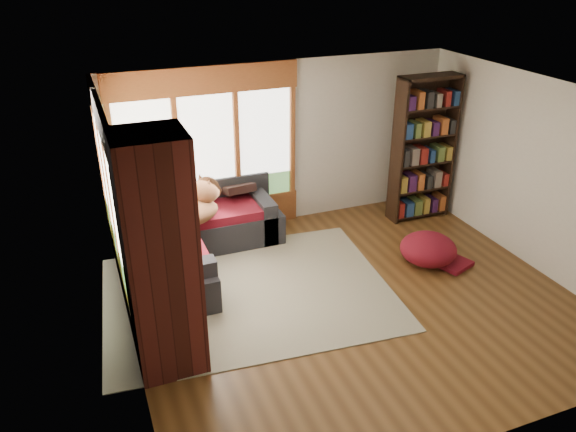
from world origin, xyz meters
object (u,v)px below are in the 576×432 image
object	(u,v)px
area_rug	(248,293)
dog_tan	(193,209)
sectional_sofa	(174,245)
brick_chimney	(161,258)
pouf	(428,248)
bookshelf	(423,149)
dog_brindle	(164,230)

from	to	relation	value
area_rug	dog_tan	size ratio (longest dim) A/B	3.39
dog_tan	sectional_sofa	bearing A→B (deg)	160.98
brick_chimney	area_rug	bearing A→B (deg)	38.81
pouf	dog_tan	world-z (taller)	dog_tan
sectional_sofa	bookshelf	distance (m)	4.19
dog_brindle	area_rug	bearing A→B (deg)	-149.81
brick_chimney	sectional_sofa	xyz separation A→B (m)	(0.45, 2.05, -1.00)
bookshelf	pouf	world-z (taller)	bookshelf
pouf	dog_brindle	size ratio (longest dim) A/B	0.91
brick_chimney	dog_brindle	xyz separation A→B (m)	(0.28, 1.68, -0.55)
brick_chimney	dog_tan	size ratio (longest dim) A/B	2.40
bookshelf	dog_brindle	world-z (taller)	bookshelf
area_rug	brick_chimney	bearing A→B (deg)	-141.19
bookshelf	dog_tan	world-z (taller)	bookshelf
pouf	area_rug	bearing A→B (deg)	176.05
pouf	dog_tan	xyz separation A→B (m)	(-3.06, 1.30, 0.57)
sectional_sofa	area_rug	world-z (taller)	sectional_sofa
dog_tan	dog_brindle	world-z (taller)	dog_tan
dog_brindle	dog_tan	bearing A→B (deg)	-72.05
area_rug	bookshelf	xyz separation A→B (m)	(3.35, 1.19, 1.17)
brick_chimney	dog_tan	bearing A→B (deg)	69.75
bookshelf	dog_tan	xyz separation A→B (m)	(-3.78, -0.08, -0.37)
bookshelf	dog_brindle	size ratio (longest dim) A/B	2.67
bookshelf	pouf	size ratio (longest dim) A/B	2.93
sectional_sofa	area_rug	distance (m)	1.35
area_rug	dog_tan	distance (m)	1.43
pouf	dog_brindle	xyz separation A→B (m)	(-3.54, 0.91, 0.52)
dog_tan	area_rug	bearing A→B (deg)	-92.00
area_rug	dog_brindle	world-z (taller)	dog_brindle
bookshelf	dog_brindle	xyz separation A→B (m)	(-4.26, -0.47, -0.42)
area_rug	dog_tan	world-z (taller)	dog_tan
brick_chimney	bookshelf	bearing A→B (deg)	25.32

